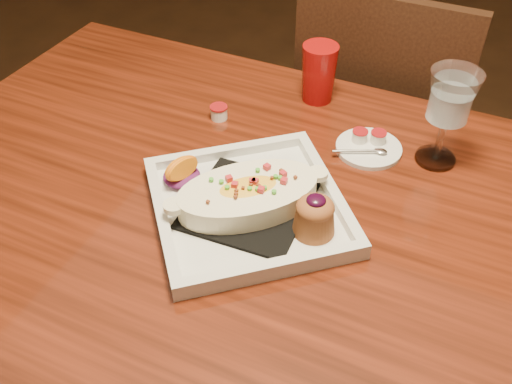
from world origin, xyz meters
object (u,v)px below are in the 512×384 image
at_px(plate, 252,201).
at_px(red_tumbler, 319,73).
at_px(goblet, 450,102).
at_px(chair_far, 378,133).
at_px(saucer, 368,146).
at_px(table, 291,257).

bearing_deg(plate, red_tumbler, 53.23).
bearing_deg(goblet, chair_far, 115.48).
relative_size(plate, goblet, 2.33).
distance_m(plate, goblet, 0.38).
bearing_deg(chair_far, plate, 84.16).
height_order(saucer, red_tumbler, red_tumbler).
distance_m(chair_far, goblet, 0.56).
relative_size(chair_far, plate, 2.18).
bearing_deg(table, red_tumbler, 104.42).
bearing_deg(red_tumbler, plate, -86.09).
bearing_deg(red_tumbler, chair_far, 71.49).
distance_m(chair_far, red_tumbler, 0.42).
xyz_separation_m(goblet, red_tumbler, (-0.27, 0.10, -0.07)).
distance_m(plate, red_tumbler, 0.38).
bearing_deg(table, goblet, 54.76).
relative_size(table, goblet, 8.17).
bearing_deg(chair_far, saucer, 98.13).
distance_m(saucer, red_tumbler, 0.20).
distance_m(table, red_tumbler, 0.40).
relative_size(saucer, red_tumbler, 1.01).
height_order(table, chair_far, chair_far).
bearing_deg(plate, goblet, 7.14).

